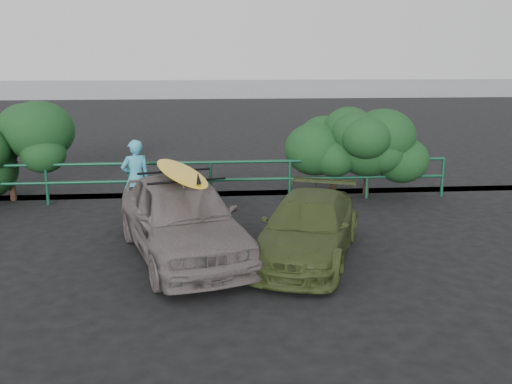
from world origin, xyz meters
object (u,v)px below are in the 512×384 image
sedan (182,217)px  surfboard (180,172)px  man (136,179)px  olive_vehicle (308,227)px  guardrail (170,182)px

sedan → surfboard: bearing=87.4°
surfboard → man: bearing=95.8°
olive_vehicle → sedan: bearing=-165.3°
olive_vehicle → surfboard: 2.50m
man → surfboard: man is taller
olive_vehicle → surfboard: bearing=-165.3°
sedan → olive_vehicle: size_ratio=1.13×
guardrail → man: bearing=-118.4°
olive_vehicle → surfboard: size_ratio=1.35×
man → surfboard: (1.13, -2.74, 0.68)m
olive_vehicle → surfboard: (-2.27, 0.23, 1.01)m
guardrail → olive_vehicle: bearing=-57.3°
guardrail → sedan: sedan is taller
guardrail → surfboard: 4.16m
man → olive_vehicle: bearing=119.9°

